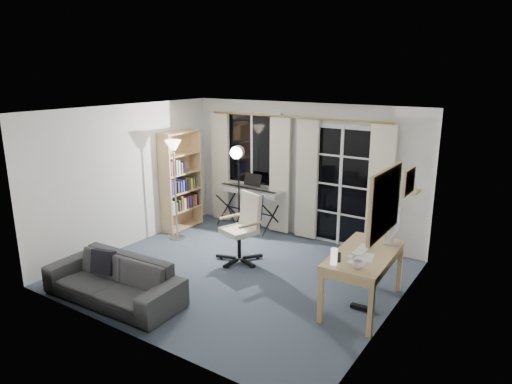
% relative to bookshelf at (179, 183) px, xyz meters
% --- Properties ---
extents(floor, '(4.50, 4.00, 0.02)m').
position_rel_bookshelf_xyz_m(floor, '(2.12, -1.08, -0.89)').
color(floor, '#394353').
rests_on(floor, ground).
extents(window, '(1.20, 0.08, 1.40)m').
position_rel_bookshelf_xyz_m(window, '(1.07, 0.89, 0.62)').
color(window, white).
rests_on(window, floor).
extents(french_door, '(1.32, 0.09, 2.11)m').
position_rel_bookshelf_xyz_m(french_door, '(2.87, 0.89, 0.14)').
color(french_door, white).
rests_on(french_door, floor).
extents(curtains, '(3.60, 0.07, 2.13)m').
position_rel_bookshelf_xyz_m(curtains, '(1.99, 0.80, 0.21)').
color(curtains, gold).
rests_on(curtains, floor).
extents(bookshelf, '(0.30, 0.87, 1.86)m').
position_rel_bookshelf_xyz_m(bookshelf, '(0.00, 0.00, 0.00)').
color(bookshelf, tan).
rests_on(bookshelf, floor).
extents(torchiere_lamp, '(0.30, 0.30, 1.78)m').
position_rel_bookshelf_xyz_m(torchiere_lamp, '(0.35, -0.48, 0.55)').
color(torchiere_lamp, '#B2B2B7').
rests_on(torchiere_lamp, floor).
extents(keyboard_piano, '(1.39, 0.72, 1.00)m').
position_rel_bookshelf_xyz_m(keyboard_piano, '(1.17, 0.62, -0.12)').
color(keyboard_piano, black).
rests_on(keyboard_piano, floor).
extents(studio_light, '(0.36, 0.37, 1.72)m').
position_rel_bookshelf_xyz_m(studio_light, '(1.25, 0.15, 0.49)').
color(studio_light, black).
rests_on(studio_light, floor).
extents(office_chair, '(0.75, 0.76, 1.09)m').
position_rel_bookshelf_xyz_m(office_chair, '(1.92, -0.57, -0.24)').
color(office_chair, black).
rests_on(office_chair, floor).
extents(desk, '(0.74, 1.40, 0.73)m').
position_rel_bookshelf_xyz_m(desk, '(4.00, -0.98, -0.24)').
color(desk, tan).
rests_on(desk, floor).
extents(monitor, '(0.18, 0.53, 0.46)m').
position_rel_bookshelf_xyz_m(monitor, '(4.20, -0.53, 0.13)').
color(monitor, silver).
rests_on(monitor, desk).
extents(desk_clutter, '(0.41, 0.84, 0.93)m').
position_rel_bookshelf_xyz_m(desk_clutter, '(3.95, -1.21, -0.31)').
color(desk_clutter, white).
rests_on(desk_clutter, desk).
extents(mug, '(0.12, 0.10, 0.12)m').
position_rel_bookshelf_xyz_m(mug, '(4.10, -1.48, -0.09)').
color(mug, silver).
rests_on(mug, desk).
extents(wall_mirror, '(0.04, 0.94, 0.74)m').
position_rel_bookshelf_xyz_m(wall_mirror, '(4.34, -1.43, 0.67)').
color(wall_mirror, tan).
rests_on(wall_mirror, floor).
extents(framed_print, '(0.03, 0.42, 0.32)m').
position_rel_bookshelf_xyz_m(framed_print, '(4.35, -0.53, 0.72)').
color(framed_print, tan).
rests_on(framed_print, floor).
extents(wall_shelf, '(0.16, 0.30, 0.18)m').
position_rel_bookshelf_xyz_m(wall_shelf, '(4.28, -0.03, 0.53)').
color(wall_shelf, tan).
rests_on(wall_shelf, floor).
extents(sofa, '(1.95, 0.64, 0.75)m').
position_rel_bookshelf_xyz_m(sofa, '(1.23, -2.63, -0.50)').
color(sofa, '#303033').
rests_on(sofa, floor).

